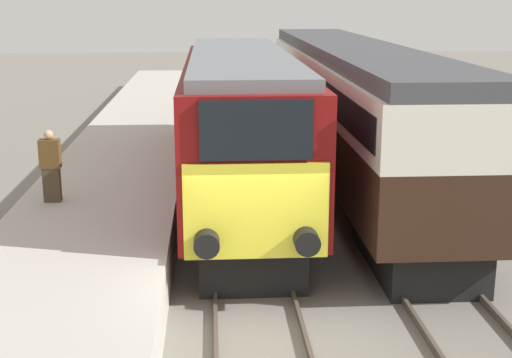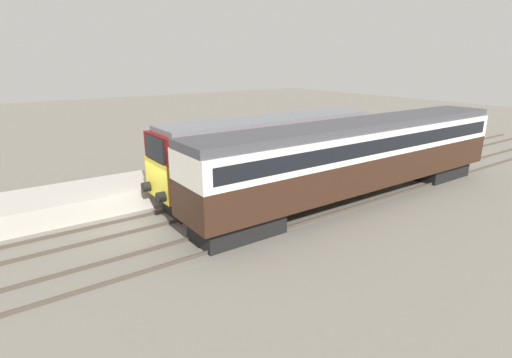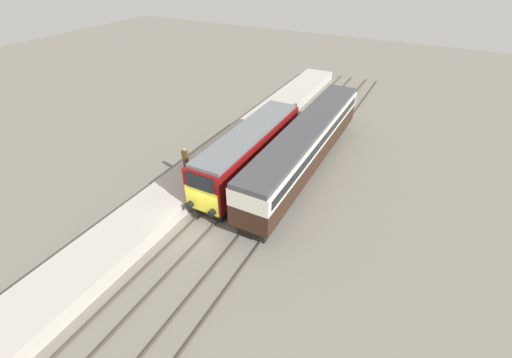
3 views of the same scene
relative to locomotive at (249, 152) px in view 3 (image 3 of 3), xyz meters
The scene contains 7 objects.
ground_plane 7.33m from the locomotive, 90.00° to the right, with size 120.00×120.00×0.00m, color slate.
platform_left 3.86m from the locomotive, 162.97° to the left, with size 3.50×50.00×0.98m.
rails_near_track 2.93m from the locomotive, 90.00° to the right, with size 1.51×60.00×0.14m.
rails_far_track 4.49m from the locomotive, 30.33° to the right, with size 1.50×60.00×0.14m.
locomotive is the anchor object (origin of this frame).
passenger_carriage 4.51m from the locomotive, 41.00° to the left, with size 2.75×18.80×4.04m.
person_on_platform 4.88m from the locomotive, 151.23° to the right, with size 0.44×0.26×1.60m.
Camera 3 is at (10.91, -12.52, 15.07)m, focal length 24.00 mm.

